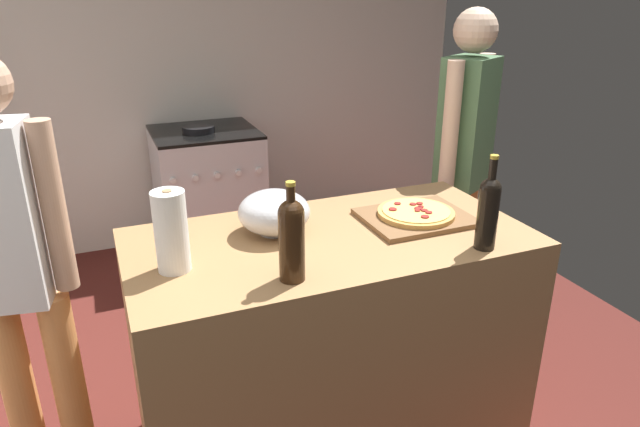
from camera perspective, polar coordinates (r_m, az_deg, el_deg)
ground_plane at (r=3.18m, az=-4.63°, el=-12.00°), size 3.88×3.53×0.02m
kitchen_wall_rear at (r=4.14m, az=-11.92°, el=15.10°), size 3.88×0.10×2.60m
counter at (r=2.28m, az=0.98°, el=-12.90°), size 1.44×0.73×0.92m
cutting_board at (r=2.21m, az=9.55°, el=-0.41°), size 0.40×0.32×0.02m
pizza at (r=2.20m, az=9.58°, el=0.10°), size 0.29×0.29×0.03m
mixing_bowl at (r=2.05m, az=-4.62°, el=0.13°), size 0.26×0.26×0.16m
paper_towel_roll at (r=1.82m, az=-14.68°, el=-1.76°), size 0.10×0.10×0.27m
wine_bottle_amber at (r=1.99m, az=16.49°, el=0.38°), size 0.07×0.07×0.33m
wine_bottle_green at (r=1.70m, az=-2.87°, el=-2.33°), size 0.08×0.08×0.32m
stove at (r=3.93m, az=-11.06°, el=1.94°), size 0.67×0.64×0.92m
person_in_stripes at (r=2.10m, az=-28.00°, el=-4.90°), size 0.35×0.23×1.59m
person_in_red at (r=2.88m, az=14.14°, el=5.40°), size 0.36×0.29×1.67m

